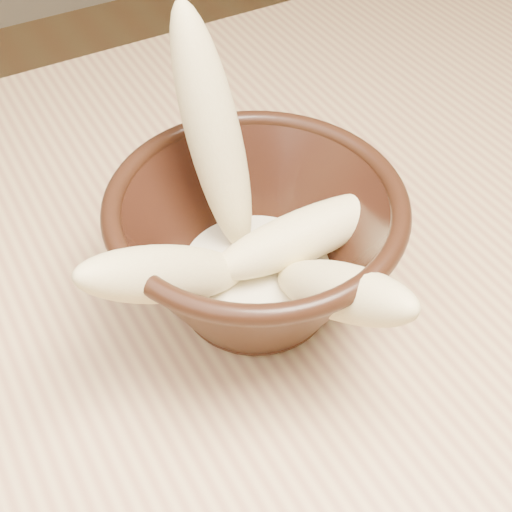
{
  "coord_description": "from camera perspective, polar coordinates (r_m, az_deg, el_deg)",
  "views": [
    {
      "loc": [
        -0.39,
        -0.35,
        1.18
      ],
      "look_at": [
        -0.21,
        -0.03,
        0.81
      ],
      "focal_mm": 50.0,
      "sensor_mm": 36.0,
      "label": 1
    }
  ],
  "objects": [
    {
      "name": "banana_across",
      "position": [
        0.52,
        4.0,
        1.73
      ],
      "size": [
        0.16,
        0.05,
        0.05
      ],
      "primitive_type": "ellipsoid",
      "rotation": [
        1.5,
        0.0,
        1.52
      ],
      "color": "#D4BD7D",
      "rests_on": "bowl"
    },
    {
      "name": "banana_upright",
      "position": [
        0.51,
        -3.42,
        9.71
      ],
      "size": [
        0.05,
        0.1,
        0.19
      ],
      "primitive_type": "ellipsoid",
      "rotation": [
        0.34,
        0.0,
        3.29
      ],
      "color": "#D4BD7D",
      "rests_on": "bowl"
    },
    {
      "name": "milk_puddle",
      "position": [
        0.54,
        0.0,
        -1.37
      ],
      "size": [
        0.12,
        0.12,
        0.02
      ],
      "primitive_type": "cylinder",
      "color": "beige",
      "rests_on": "bowl"
    },
    {
      "name": "banana_left",
      "position": [
        0.47,
        -7.06,
        -1.43
      ],
      "size": [
        0.15,
        0.07,
        0.12
      ],
      "primitive_type": "ellipsoid",
      "rotation": [
        0.95,
        0.0,
        -1.32
      ],
      "color": "#D4BD7D",
      "rests_on": "bowl"
    },
    {
      "name": "table",
      "position": [
        0.73,
        13.32,
        -0.15
      ],
      "size": [
        1.2,
        0.8,
        0.75
      ],
      "color": "tan",
      "rests_on": "ground"
    },
    {
      "name": "bowl",
      "position": [
        0.52,
        0.0,
        0.76
      ],
      "size": [
        0.21,
        0.21,
        0.12
      ],
      "rotation": [
        0.0,
        0.0,
        -0.3
      ],
      "color": "black",
      "rests_on": "table"
    },
    {
      "name": "banana_front",
      "position": [
        0.47,
        6.8,
        -2.85
      ],
      "size": [
        0.06,
        0.15,
        0.11
      ],
      "primitive_type": "ellipsoid",
      "rotation": [
        0.99,
        0.0,
        0.12
      ],
      "color": "#D4BD7D",
      "rests_on": "bowl"
    }
  ]
}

